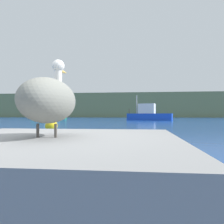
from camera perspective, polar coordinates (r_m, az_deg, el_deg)
The scene contains 7 objects.
ground_plane at distance 3.06m, azimuth -18.20°, elevation -16.47°, with size 260.00×260.00×0.00m, color navy.
hillside_backdrop at distance 71.30m, azimuth 5.74°, elevation 1.54°, with size 140.00×12.71×6.97m, color #6B7A51.
pier_dock at distance 2.66m, azimuth -15.22°, elevation -12.31°, with size 2.76×2.83×0.60m, color gray.
pelican at distance 2.61m, azimuth -15.10°, elevation 2.82°, with size 0.61×1.37×0.92m.
fishing_boat_green at distance 47.16m, azimuth -14.92°, elevation -0.35°, with size 6.73×2.94×4.30m.
fishing_boat_blue at distance 33.87m, azimuth 8.90°, elevation -0.56°, with size 6.51×3.14×3.63m.
mooring_buoy at distance 11.58m, azimuth -14.51°, elevation -3.28°, with size 0.59×0.59×0.59m, color yellow.
Camera 1 is at (1.24, -2.67, 0.84)m, focal length 37.67 mm.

